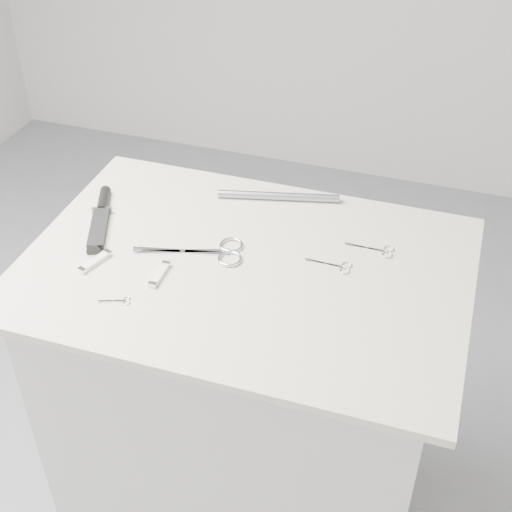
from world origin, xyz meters
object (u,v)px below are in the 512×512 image
(embroidery_scissors_a, at_px, (378,250))
(metal_rail, at_px, (278,196))
(sheathed_knife, at_px, (101,215))
(plinth, at_px, (247,403))
(tiny_scissors, at_px, (119,301))
(pocket_knife_a, at_px, (95,262))
(embroidery_scissors_b, at_px, (336,266))
(large_shears, at_px, (213,252))
(pocket_knife_b, at_px, (160,274))

(embroidery_scissors_a, bearing_deg, metal_rail, 154.93)
(embroidery_scissors_a, bearing_deg, sheathed_knife, -172.70)
(metal_rail, bearing_deg, sheathed_knife, -151.16)
(plinth, bearing_deg, tiny_scissors, -136.88)
(pocket_knife_a, bearing_deg, embroidery_scissors_a, -49.41)
(tiny_scissors, bearing_deg, pocket_knife_a, 117.49)
(plinth, height_order, embroidery_scissors_b, embroidery_scissors_b)
(metal_rail, bearing_deg, embroidery_scissors_b, -47.59)
(plinth, bearing_deg, large_shears, 166.97)
(embroidery_scissors_a, xyz_separation_m, sheathed_knife, (-0.67, -0.08, 0.01))
(pocket_knife_b, bearing_deg, metal_rail, -23.99)
(large_shears, xyz_separation_m, sheathed_knife, (-0.31, 0.05, 0.01))
(embroidery_scissors_b, xyz_separation_m, pocket_knife_b, (-0.36, -0.15, 0.00))
(tiny_scissors, distance_m, pocket_knife_a, 0.15)
(embroidery_scissors_b, relative_size, metal_rail, 0.34)
(tiny_scissors, relative_size, pocket_knife_a, 0.74)
(embroidery_scissors_b, distance_m, pocket_knife_b, 0.39)
(embroidery_scissors_b, height_order, pocket_knife_a, pocket_knife_a)
(plinth, xyz_separation_m, embroidery_scissors_a, (0.28, 0.14, 0.47))
(large_shears, xyz_separation_m, tiny_scissors, (-0.13, -0.22, -0.00))
(embroidery_scissors_b, bearing_deg, tiny_scissors, -146.36)
(plinth, xyz_separation_m, tiny_scissors, (-0.21, -0.20, 0.47))
(large_shears, relative_size, tiny_scissors, 3.73)
(embroidery_scissors_a, relative_size, tiny_scissors, 1.67)
(pocket_knife_b, bearing_deg, pocket_knife_a, 90.39)
(embroidery_scissors_b, bearing_deg, metal_rail, 133.90)
(plinth, relative_size, large_shears, 3.59)
(sheathed_knife, bearing_deg, tiny_scissors, -167.29)
(sheathed_knife, bearing_deg, embroidery_scissors_a, -104.87)
(large_shears, xyz_separation_m, embroidery_scissors_a, (0.36, 0.13, -0.00))
(embroidery_scissors_a, xyz_separation_m, tiny_scissors, (-0.49, -0.34, -0.00))
(embroidery_scissors_a, xyz_separation_m, embroidery_scissors_b, (-0.08, -0.09, -0.00))
(large_shears, distance_m, sheathed_knife, 0.31)
(tiny_scissors, xyz_separation_m, pocket_knife_b, (0.05, 0.10, 0.00))
(large_shears, relative_size, sheathed_knife, 1.03)
(plinth, xyz_separation_m, pocket_knife_a, (-0.32, -0.10, 0.48))
(large_shears, relative_size, pocket_knife_a, 2.76)
(embroidery_scissors_b, height_order, tiny_scissors, same)
(sheathed_knife, bearing_deg, pocket_knife_a, -177.97)
(large_shears, height_order, pocket_knife_a, pocket_knife_a)
(embroidery_scissors_b, height_order, pocket_knife_b, pocket_knife_b)
(pocket_knife_a, bearing_deg, plinth, -54.45)
(pocket_knife_b, distance_m, metal_rail, 0.41)
(sheathed_knife, distance_m, metal_rail, 0.44)
(embroidery_scissors_a, relative_size, metal_rail, 0.36)
(plinth, distance_m, large_shears, 0.48)
(metal_rail, bearing_deg, large_shears, -106.72)
(large_shears, xyz_separation_m, metal_rail, (0.08, 0.26, 0.01))
(plinth, bearing_deg, embroidery_scissors_a, 27.73)
(sheathed_knife, bearing_deg, pocket_knife_b, -146.89)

